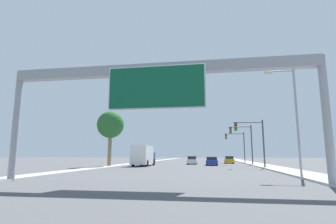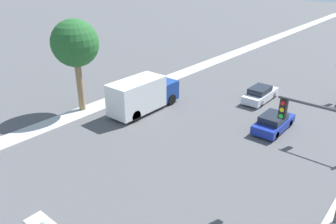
% 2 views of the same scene
% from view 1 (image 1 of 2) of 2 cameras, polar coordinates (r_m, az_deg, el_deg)
% --- Properties ---
extents(sidewalk_right, '(3.00, 120.00, 0.15)m').
position_cam_1_polar(sidewalk_right, '(58.68, 17.17, -10.46)').
color(sidewalk_right, '#B2B2B2').
rests_on(sidewalk_right, ground).
extents(median_strip_left, '(2.00, 120.00, 0.15)m').
position_cam_1_polar(median_strip_left, '(59.81, -4.58, -10.80)').
color(median_strip_left, '#B2B2B2').
rests_on(median_strip_left, ground).
extents(sign_gantry, '(20.35, 0.73, 7.60)m').
position_cam_1_polar(sign_gantry, '(16.96, -2.47, 6.06)').
color(sign_gantry, gray).
rests_on(sign_gantry, ground).
extents(car_far_left, '(1.71, 4.53, 1.44)m').
position_cam_1_polar(car_far_left, '(49.12, 5.32, -10.44)').
color(car_far_left, silver).
rests_on(car_far_left, ground).
extents(car_mid_right, '(1.74, 4.27, 1.42)m').
position_cam_1_polar(car_mid_right, '(54.81, 13.17, -10.12)').
color(car_mid_right, gold).
rests_on(car_mid_right, ground).
extents(car_far_right, '(1.85, 4.30, 1.37)m').
position_cam_1_polar(car_far_right, '(44.02, 9.51, -10.53)').
color(car_far_right, navy).
rests_on(car_far_right, ground).
extents(truck_box_primary, '(2.38, 7.10, 3.06)m').
position_cam_1_polar(truck_box_primary, '(41.39, -5.40, -9.46)').
color(truck_box_primary, navy).
rests_on(truck_box_primary, ground).
extents(traffic_light_near_intersection, '(3.87, 0.32, 6.31)m').
position_cam_1_polar(traffic_light_near_intersection, '(36.65, 18.18, -4.92)').
color(traffic_light_near_intersection, '#3D3D3F').
rests_on(traffic_light_near_intersection, ground).
extents(traffic_light_mid_block, '(3.81, 0.32, 6.73)m').
position_cam_1_polar(traffic_light_mid_block, '(46.56, 16.34, -5.52)').
color(traffic_light_mid_block, '#3D3D3F').
rests_on(traffic_light_mid_block, ground).
extents(traffic_light_far_intersection, '(4.02, 0.32, 6.32)m').
position_cam_1_polar(traffic_light_far_intersection, '(56.46, 14.98, -6.40)').
color(traffic_light_far_intersection, '#3D3D3F').
rests_on(traffic_light_far_intersection, ground).
extents(palm_tree_background, '(3.96, 3.96, 8.09)m').
position_cam_1_polar(palm_tree_background, '(39.62, -12.41, -2.83)').
color(palm_tree_background, '#8C704C').
rests_on(palm_tree_background, ground).
extents(street_lamp_right, '(2.40, 0.28, 8.86)m').
position_cam_1_polar(street_lamp_right, '(23.74, 25.56, -0.01)').
color(street_lamp_right, gray).
rests_on(street_lamp_right, ground).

